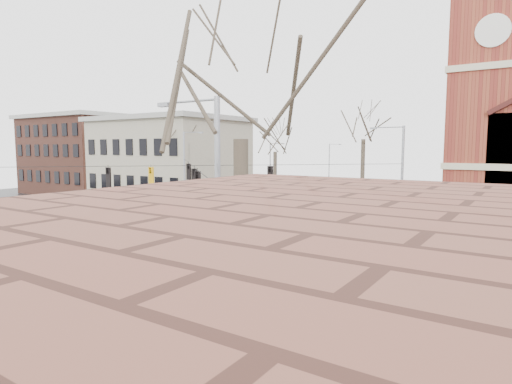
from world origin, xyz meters
The scene contains 19 objects.
ground centered at (0.00, 0.00, 0.00)m, with size 120.00×120.00×0.00m, color black.
sidewalks centered at (0.00, 0.00, 0.08)m, with size 80.00×80.00×0.17m.
road_markings centered at (0.00, 0.00, 0.01)m, with size 100.00×100.00×0.01m.
civic_building_a centered at (-22.00, 20.00, 5.50)m, with size 18.00×14.00×11.00m, color gray.
civic_building_b centered at (-42.00, 22.00, 6.00)m, with size 18.00×16.00×12.00m, color brown.
signal_pole_ne centered at (11.32, 11.50, 4.95)m, with size 2.75×0.22×9.00m.
signal_pole_nw centered at (-11.32, 11.50, 4.95)m, with size 2.75×0.22×9.00m.
signal_pole_se centered at (11.32, -11.50, 4.95)m, with size 2.75×0.22×9.00m.
span_wires centered at (0.00, 0.00, 6.20)m, with size 23.02×23.02×0.03m.
traffic_signals centered at (0.00, -0.67, 5.45)m, with size 8.21×8.26×1.30m.
streetlight_north_a centered at (-10.65, 28.00, 4.47)m, with size 2.30×0.20×8.00m.
streetlight_north_b centered at (-10.65, 48.00, 4.47)m, with size 2.30×0.20×8.00m.
cargo_van centered at (2.96, -0.38, 1.06)m, with size 2.85×5.00×1.79m.
parked_car_a centered at (14.45, 8.44, 0.63)m, with size 1.48×3.69×1.26m, color black.
parked_car_b centered at (18.95, 8.36, 0.64)m, with size 1.36×3.90×1.29m, color black.
tree_nw_far centered at (-14.70, 14.27, 8.15)m, with size 4.00×4.00×11.25m.
tree_nw_near centered at (-1.28, 13.48, 7.50)m, with size 4.00×4.00×10.35m.
tree_ne centered at (7.47, 13.86, 8.72)m, with size 4.00×4.00×12.06m.
tree_se centered at (14.39, -14.21, 8.18)m, with size 4.00×4.00×11.30m.
Camera 1 is at (20.40, -22.62, 7.49)m, focal length 30.00 mm.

